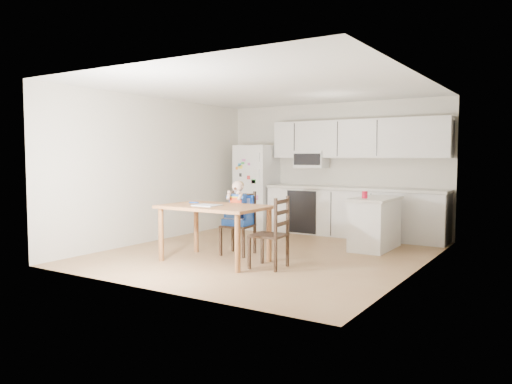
{
  "coord_description": "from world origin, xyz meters",
  "views": [
    {
      "loc": [
        3.89,
        -6.47,
        1.48
      ],
      "look_at": [
        -0.01,
        -0.31,
        0.96
      ],
      "focal_mm": 35.0,
      "sensor_mm": 36.0,
      "label": 1
    }
  ],
  "objects": [
    {
      "name": "kitchen_run",
      "position": [
        0.5,
        2.24,
        0.88
      ],
      "size": [
        3.37,
        0.62,
        2.15
      ],
      "color": "silver",
      "rests_on": "ground"
    },
    {
      "name": "chair_booster",
      "position": [
        -0.32,
        -0.29,
        0.67
      ],
      "size": [
        0.46,
        0.46,
        1.12
      ],
      "rotation": [
        0.0,
        0.0,
        0.12
      ],
      "color": "black",
      "rests_on": "ground"
    },
    {
      "name": "napkin",
      "position": [
        -0.37,
        -1.01,
        0.8
      ],
      "size": [
        0.34,
        0.29,
        0.01
      ],
      "primitive_type": "cube",
      "color": "#A4A4A9",
      "rests_on": "dining_table"
    },
    {
      "name": "dining_table",
      "position": [
        -0.32,
        -0.91,
        0.69
      ],
      "size": [
        1.48,
        0.95,
        0.79
      ],
      "color": "brown",
      "rests_on": "ground"
    },
    {
      "name": "room",
      "position": [
        0.0,
        0.48,
        1.25
      ],
      "size": [
        4.52,
        5.01,
        2.51
      ],
      "color": "#8C603B",
      "rests_on": "ground"
    },
    {
      "name": "toddler_spoon",
      "position": [
        -0.79,
        -0.8,
        0.8
      ],
      "size": [
        0.12,
        0.06,
        0.02
      ],
      "primitive_type": "cylinder",
      "rotation": [
        0.0,
        1.57,
        0.35
      ],
      "color": "blue",
      "rests_on": "dining_table"
    },
    {
      "name": "kitchen_island",
      "position": [
        1.27,
        1.22,
        0.42
      ],
      "size": [
        0.59,
        1.12,
        0.82
      ],
      "color": "silver",
      "rests_on": "ground"
    },
    {
      "name": "chair_side",
      "position": [
        0.63,
        -0.85,
        0.54
      ],
      "size": [
        0.46,
        0.46,
        0.95
      ],
      "rotation": [
        0.0,
        0.0,
        -1.48
      ],
      "color": "black",
      "rests_on": "ground"
    },
    {
      "name": "red_cup",
      "position": [
        1.18,
        0.99,
        0.88
      ],
      "size": [
        0.09,
        0.09,
        0.11
      ],
      "primitive_type": "cylinder",
      "color": "red",
      "rests_on": "kitchen_island"
    },
    {
      "name": "refrigerator",
      "position": [
        -1.55,
        2.15,
        0.85
      ],
      "size": [
        0.72,
        0.7,
        1.7
      ],
      "primitive_type": "cube",
      "color": "silver",
      "rests_on": "ground"
    }
  ]
}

